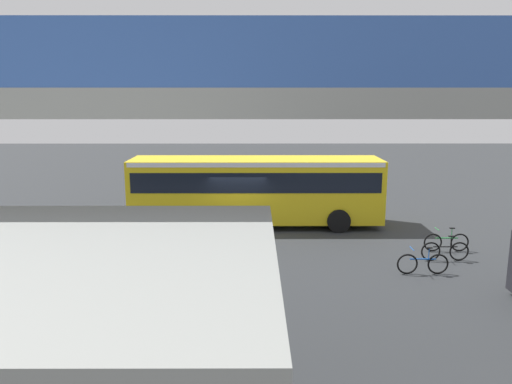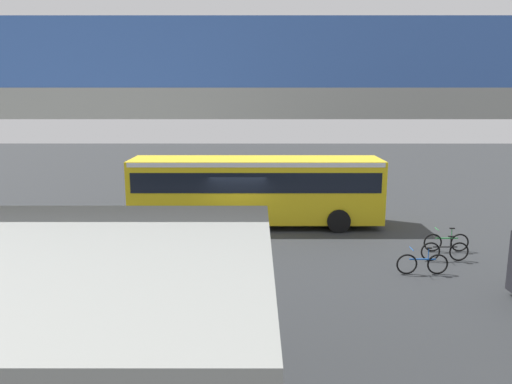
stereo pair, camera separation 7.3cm
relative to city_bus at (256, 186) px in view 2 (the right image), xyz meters
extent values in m
plane|color=#2D3033|center=(0.80, 0.80, -1.88)|extent=(80.00, 80.00, 0.00)
cube|color=yellow|center=(-0.01, 0.00, -0.17)|extent=(11.50, 2.55, 2.86)
cube|color=black|center=(-0.01, 0.00, 0.35)|extent=(11.04, 2.59, 0.90)
cube|color=white|center=(-0.01, 0.00, 1.15)|extent=(11.27, 2.58, 0.20)
cube|color=black|center=(5.76, 0.00, 0.18)|extent=(0.04, 2.24, 1.20)
cylinder|color=black|center=(3.67, 1.28, -1.36)|extent=(1.04, 0.30, 1.04)
cylinder|color=black|center=(3.67, -1.27, -1.36)|extent=(1.04, 0.30, 1.04)
cylinder|color=black|center=(-3.69, 1.28, -1.36)|extent=(1.04, 0.30, 1.04)
cylinder|color=black|center=(-3.69, -1.27, -1.36)|extent=(1.04, 0.30, 1.04)
torus|color=black|center=(-5.16, 6.47, -1.52)|extent=(0.72, 0.06, 0.72)
torus|color=black|center=(-6.21, 6.47, -1.52)|extent=(0.72, 0.06, 0.72)
cube|color=blue|center=(-5.69, 6.47, -1.34)|extent=(0.89, 0.04, 0.04)
cylinder|color=blue|center=(-5.88, 6.47, -1.14)|extent=(0.03, 0.03, 0.40)
cube|color=black|center=(-5.88, 6.47, -0.94)|extent=(0.20, 0.08, 0.04)
cylinder|color=blue|center=(-5.29, 6.47, -0.97)|extent=(0.02, 0.44, 0.02)
torus|color=black|center=(-6.92, 3.99, -1.52)|extent=(0.72, 0.06, 0.72)
torus|color=black|center=(-7.97, 3.99, -1.52)|extent=(0.72, 0.06, 0.72)
cube|color=green|center=(-7.45, 3.99, -1.34)|extent=(0.89, 0.04, 0.04)
cylinder|color=green|center=(-7.64, 3.99, -1.14)|extent=(0.03, 0.03, 0.40)
cube|color=black|center=(-7.64, 3.99, -0.94)|extent=(0.20, 0.08, 0.04)
cylinder|color=green|center=(-7.05, 3.99, -0.97)|extent=(0.02, 0.44, 0.02)
torus|color=black|center=(-6.45, 5.10, -1.52)|extent=(0.72, 0.06, 0.72)
torus|color=black|center=(-7.50, 5.10, -1.52)|extent=(0.72, 0.06, 0.72)
cube|color=black|center=(-6.97, 5.10, -1.34)|extent=(0.89, 0.04, 0.04)
cylinder|color=black|center=(-7.16, 5.10, -1.14)|extent=(0.03, 0.03, 0.40)
cube|color=black|center=(-7.16, 5.10, -0.94)|extent=(0.20, 0.08, 0.04)
cylinder|color=black|center=(-6.57, 5.10, -0.97)|extent=(0.02, 0.44, 0.02)
cube|color=silver|center=(-5.20, -1.62, -1.88)|extent=(2.00, 0.20, 0.01)
cube|color=silver|center=(-1.20, -1.62, -1.88)|extent=(2.00, 0.20, 0.01)
cube|color=silver|center=(2.80, -1.62, -1.88)|extent=(2.00, 0.20, 0.01)
cube|color=silver|center=(6.80, -1.62, -1.88)|extent=(2.00, 0.20, 0.01)
cube|color=gray|center=(0.80, 13.09, 4.02)|extent=(24.75, 2.60, 0.50)
cube|color=#3359A5|center=(0.80, 11.84, 4.82)|extent=(24.75, 0.08, 1.10)
cube|color=#3359A5|center=(0.80, 14.34, 4.82)|extent=(24.75, 0.08, 1.10)
cube|color=#192333|center=(4.29, 14.30, 0.01)|extent=(7.65, 0.04, 2.94)
camera|label=1|loc=(0.05, 22.37, 4.16)|focal=34.38mm
camera|label=2|loc=(-0.02, 22.37, 4.16)|focal=34.38mm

